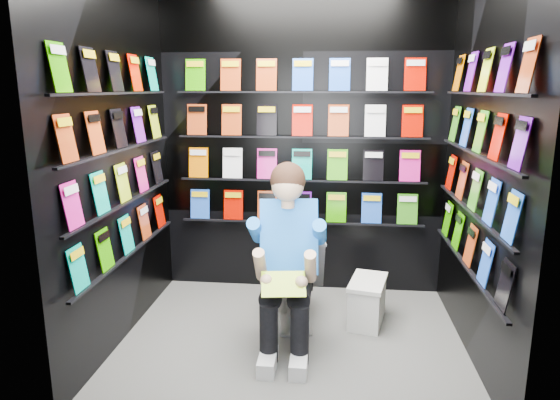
# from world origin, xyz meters

# --- Properties ---
(floor) EXTENTS (2.40, 2.40, 0.00)m
(floor) POSITION_xyz_m (0.00, 0.00, 0.00)
(floor) COLOR #60605D
(floor) RESTS_ON ground
(wall_back) EXTENTS (2.40, 0.04, 2.60)m
(wall_back) POSITION_xyz_m (0.00, 1.00, 1.30)
(wall_back) COLOR black
(wall_back) RESTS_ON floor
(wall_front) EXTENTS (2.40, 0.04, 2.60)m
(wall_front) POSITION_xyz_m (0.00, -1.00, 1.30)
(wall_front) COLOR black
(wall_front) RESTS_ON floor
(wall_left) EXTENTS (0.04, 2.00, 2.60)m
(wall_left) POSITION_xyz_m (-1.20, 0.00, 1.30)
(wall_left) COLOR black
(wall_left) RESTS_ON floor
(wall_right) EXTENTS (0.04, 2.00, 2.60)m
(wall_right) POSITION_xyz_m (1.20, 0.00, 1.30)
(wall_right) COLOR black
(wall_right) RESTS_ON floor
(comics_back) EXTENTS (2.10, 0.06, 1.37)m
(comics_back) POSITION_xyz_m (0.00, 0.97, 1.31)
(comics_back) COLOR #C60D00
(comics_back) RESTS_ON wall_back
(comics_left) EXTENTS (0.06, 1.70, 1.37)m
(comics_left) POSITION_xyz_m (-1.17, 0.00, 1.31)
(comics_left) COLOR #C60D00
(comics_left) RESTS_ON wall_left
(comics_right) EXTENTS (0.06, 1.70, 1.37)m
(comics_right) POSITION_xyz_m (1.17, 0.00, 1.31)
(comics_right) COLOR #C60D00
(comics_right) RESTS_ON wall_right
(toilet) EXTENTS (0.52, 0.80, 0.73)m
(toilet) POSITION_xyz_m (-0.02, 0.36, 0.37)
(toilet) COLOR silver
(toilet) RESTS_ON floor
(longbox) EXTENTS (0.31, 0.45, 0.31)m
(longbox) POSITION_xyz_m (0.55, 0.35, 0.16)
(longbox) COLOR white
(longbox) RESTS_ON floor
(longbox_lid) EXTENTS (0.34, 0.48, 0.03)m
(longbox_lid) POSITION_xyz_m (0.55, 0.35, 0.33)
(longbox_lid) COLOR white
(longbox_lid) RESTS_ON longbox
(reader) EXTENTS (0.61, 0.82, 1.39)m
(reader) POSITION_xyz_m (-0.02, -0.02, 0.77)
(reader) COLOR blue
(reader) RESTS_ON toilet
(held_comic) EXTENTS (0.29, 0.19, 0.11)m
(held_comic) POSITION_xyz_m (-0.02, -0.37, 0.58)
(held_comic) COLOR green
(held_comic) RESTS_ON reader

